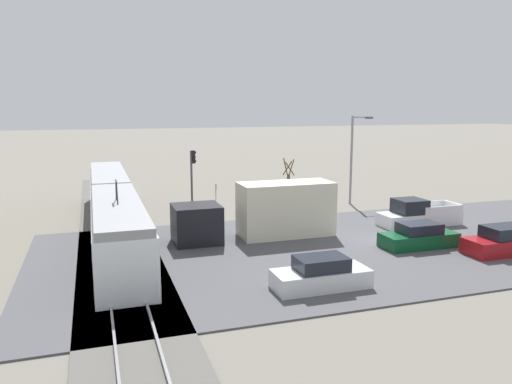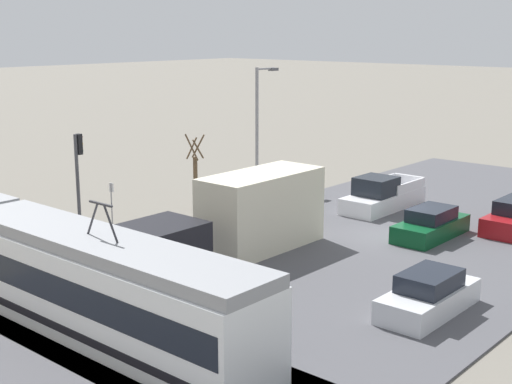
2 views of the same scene
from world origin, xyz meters
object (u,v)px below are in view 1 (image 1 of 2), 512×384
at_px(pickup_truck, 418,215).
at_px(sedan_car_0, 321,275).
at_px(sedan_car_2, 419,237).
at_px(street_lamp_near_crossing, 354,153).
at_px(no_parking_sign, 216,197).
at_px(traffic_light_pole, 193,174).
at_px(light_rail_tram, 113,209).
at_px(box_truck, 265,212).
at_px(sedan_car_1, 505,242).
at_px(street_tree, 288,187).

relative_size(pickup_truck, sedan_car_0, 1.30).
distance_m(sedan_car_2, street_lamp_near_crossing, 14.11).
bearing_deg(pickup_truck, no_parking_sign, 59.83).
xyz_separation_m(sedan_car_0, traffic_light_pole, (16.40, 2.67, 2.62)).
distance_m(sedan_car_0, no_parking_sign, 16.40).
relative_size(light_rail_tram, box_truck, 2.56).
bearing_deg(sedan_car_2, street_lamp_near_crossing, -12.59).
xyz_separation_m(sedan_car_1, sedan_car_2, (2.62, 3.83, -0.05)).
bearing_deg(sedan_car_1, street_lamp_near_crossing, -176.89).
relative_size(sedan_car_1, no_parking_sign, 1.86).
xyz_separation_m(box_truck, no_parking_sign, (7.02, 1.48, -0.13)).
xyz_separation_m(sedan_car_0, sedan_car_1, (1.69, -12.29, 0.04)).
distance_m(box_truck, street_tree, 8.82).
xyz_separation_m(light_rail_tram, pickup_truck, (-4.51, -20.34, -0.88)).
bearing_deg(sedan_car_1, street_tree, -154.81).
height_order(pickup_truck, sedan_car_2, pickup_truck).
height_order(light_rail_tram, box_truck, light_rail_tram).
bearing_deg(sedan_car_1, traffic_light_pole, -134.49).
xyz_separation_m(box_truck, sedan_car_1, (-7.63, -11.74, -0.94)).
xyz_separation_m(sedan_car_2, traffic_light_pole, (12.08, 11.14, 2.63)).
distance_m(sedan_car_1, street_tree, 16.77).
relative_size(sedan_car_1, traffic_light_pole, 0.93).
height_order(sedan_car_2, street_lamp_near_crossing, street_lamp_near_crossing).
relative_size(box_truck, sedan_car_1, 2.17).
bearing_deg(street_lamp_near_crossing, box_truck, 127.28).
distance_m(box_truck, pickup_truck, 11.26).
distance_m(light_rail_tram, traffic_light_pole, 6.78).
bearing_deg(traffic_light_pole, pickup_truck, -117.21).
distance_m(box_truck, sedan_car_1, 14.04).
bearing_deg(pickup_truck, street_lamp_near_crossing, 2.24).
bearing_deg(street_tree, sedan_car_2, -165.27).
bearing_deg(sedan_car_2, sedan_car_1, -124.39).
bearing_deg(sedan_car_1, sedan_car_2, -124.39).
bearing_deg(sedan_car_2, box_truck, 57.65).
distance_m(light_rail_tram, sedan_car_0, 16.01).
distance_m(light_rail_tram, sedan_car_1, 23.98).
xyz_separation_m(pickup_truck, traffic_light_pole, (7.42, 14.44, 2.52)).
xyz_separation_m(box_truck, sedan_car_0, (-9.33, 0.55, -0.98)).
height_order(sedan_car_0, sedan_car_1, sedan_car_1).
xyz_separation_m(box_truck, sedan_car_2, (-5.01, -7.91, -0.99)).
xyz_separation_m(sedan_car_2, street_lamp_near_crossing, (13.29, -2.97, 3.69)).
relative_size(sedan_car_2, street_tree, 1.09).
height_order(light_rail_tram, sedan_car_0, light_rail_tram).
bearing_deg(street_lamp_near_crossing, traffic_light_pole, 94.89).
bearing_deg(sedan_car_0, street_tree, -17.08).
relative_size(sedan_car_0, street_tree, 1.07).
distance_m(traffic_light_pole, street_lamp_near_crossing, 14.20).
height_order(traffic_light_pole, street_tree, traffic_light_pole).
bearing_deg(street_tree, street_lamp_near_crossing, -82.95).
relative_size(box_truck, street_tree, 2.44).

